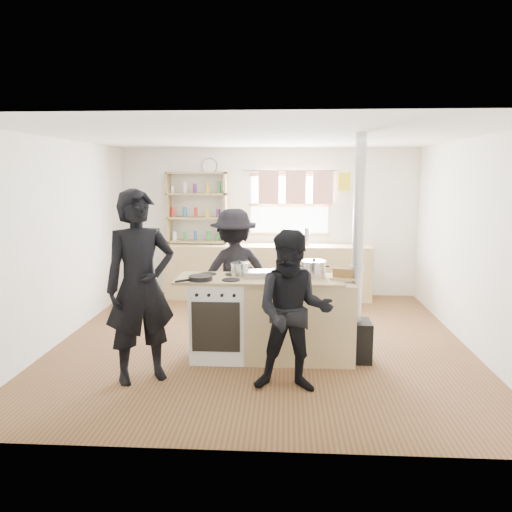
% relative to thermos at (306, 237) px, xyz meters
% --- Properties ---
extents(ground, '(5.00, 5.00, 0.01)m').
position_rel_thermos_xyz_m(ground, '(-0.63, -2.22, -1.04)').
color(ground, brown).
rests_on(ground, ground).
extents(back_counter, '(3.40, 0.55, 0.90)m').
position_rel_thermos_xyz_m(back_counter, '(-0.63, 0.00, -0.59)').
color(back_counter, tan).
rests_on(back_counter, ground).
extents(shelving_unit, '(1.00, 0.28, 1.20)m').
position_rel_thermos_xyz_m(shelving_unit, '(-1.83, 0.12, 0.48)').
color(shelving_unit, tan).
rests_on(shelving_unit, back_counter).
extents(thermos, '(0.10, 0.10, 0.27)m').
position_rel_thermos_xyz_m(thermos, '(0.00, 0.00, 0.00)').
color(thermos, silver).
rests_on(thermos, back_counter).
extents(cooking_island, '(1.97, 0.64, 0.93)m').
position_rel_thermos_xyz_m(cooking_island, '(-0.49, -2.77, -0.57)').
color(cooking_island, white).
rests_on(cooking_island, ground).
extents(skillet_greens, '(0.37, 0.37, 0.05)m').
position_rel_thermos_xyz_m(skillet_greens, '(-1.26, -2.94, -0.08)').
color(skillet_greens, black).
rests_on(skillet_greens, cooking_island).
extents(roast_tray, '(0.41, 0.30, 0.07)m').
position_rel_thermos_xyz_m(roast_tray, '(-0.63, -2.72, -0.07)').
color(roast_tray, silver).
rests_on(roast_tray, cooking_island).
extents(stockpot_stove, '(0.21, 0.21, 0.17)m').
position_rel_thermos_xyz_m(stockpot_stove, '(-0.86, -2.68, -0.03)').
color(stockpot_stove, silver).
rests_on(stockpot_stove, cooking_island).
extents(stockpot_counter, '(0.28, 0.28, 0.21)m').
position_rel_thermos_xyz_m(stockpot_counter, '(-0.03, -2.68, -0.01)').
color(stockpot_counter, '#BCBCBE').
rests_on(stockpot_counter, cooking_island).
extents(bread_board, '(0.32, 0.26, 0.12)m').
position_rel_thermos_xyz_m(bread_board, '(0.29, -2.77, -0.05)').
color(bread_board, tan).
rests_on(bread_board, cooking_island).
extents(flue_heater, '(0.35, 0.35, 2.50)m').
position_rel_thermos_xyz_m(flue_heater, '(0.44, -2.78, -0.38)').
color(flue_heater, black).
rests_on(flue_heater, ground).
extents(person_near_left, '(0.84, 0.76, 1.93)m').
position_rel_thermos_xyz_m(person_near_left, '(-1.78, -3.44, -0.07)').
color(person_near_left, black).
rests_on(person_near_left, ground).
extents(person_near_right, '(0.79, 0.63, 1.56)m').
position_rel_thermos_xyz_m(person_near_right, '(-0.27, -3.61, -0.25)').
color(person_near_right, black).
rests_on(person_near_right, ground).
extents(person_far, '(1.21, 0.97, 1.63)m').
position_rel_thermos_xyz_m(person_far, '(-1.00, -1.92, -0.22)').
color(person_far, black).
rests_on(person_far, ground).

